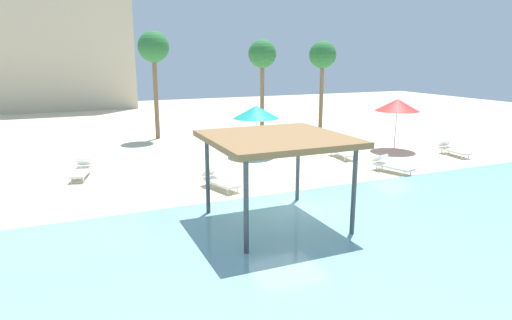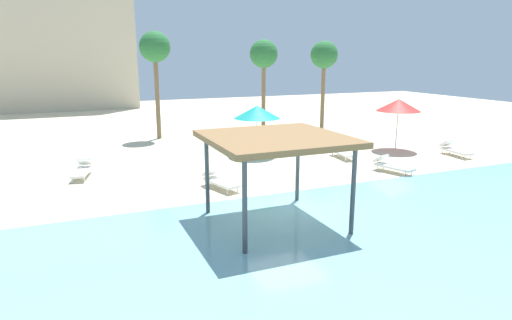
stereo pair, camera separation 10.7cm
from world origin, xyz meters
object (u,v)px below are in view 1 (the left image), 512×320
object	(u,v)px
palm_tree_2	(323,57)
lounge_chair_4	(219,180)
beach_umbrella_teal_2	(256,112)
lounge_chair_0	(453,149)
lounge_chair_5	(341,151)
lounge_chair_1	(81,170)
palm_tree_0	(153,50)
beach_umbrella_red_0	(397,105)
palm_tree_3	(262,56)
shade_pavilion	(277,142)
lounge_chair_3	(390,165)

from	to	relation	value
palm_tree_2	lounge_chair_4	bearing A→B (deg)	-136.10
beach_umbrella_teal_2	palm_tree_2	distance (m)	10.16
lounge_chair_0	lounge_chair_5	size ratio (longest dim) A/B	1.00
lounge_chair_1	palm_tree_0	bearing A→B (deg)	162.12
beach_umbrella_red_0	lounge_chair_0	bearing A→B (deg)	-52.47
palm_tree_3	lounge_chair_1	bearing A→B (deg)	-147.06
beach_umbrella_teal_2	lounge_chair_4	size ratio (longest dim) A/B	1.32
lounge_chair_5	palm_tree_3	xyz separation A→B (m)	(-0.43, 9.07, 4.81)
shade_pavilion	palm_tree_0	size ratio (longest dim) A/B	0.61
beach_umbrella_red_0	palm_tree_2	xyz separation A→B (m)	(-0.05, 7.85, 2.58)
beach_umbrella_red_0	beach_umbrella_teal_2	size ratio (longest dim) A/B	1.08
lounge_chair_0	lounge_chair_3	bearing A→B (deg)	-69.75
lounge_chair_1	shade_pavilion	bearing A→B (deg)	46.74
lounge_chair_5	lounge_chair_0	bearing A→B (deg)	77.42
lounge_chair_5	lounge_chair_1	bearing A→B (deg)	-89.46
lounge_chair_5	palm_tree_3	bearing A→B (deg)	-171.23
beach_umbrella_teal_2	palm_tree_0	world-z (taller)	palm_tree_0
palm_tree_2	lounge_chair_5	bearing A→B (deg)	-114.88
shade_pavilion	palm_tree_2	distance (m)	19.05
lounge_chair_5	palm_tree_0	bearing A→B (deg)	-134.08
shade_pavilion	beach_umbrella_red_0	xyz separation A→B (m)	(11.07, 7.49, -0.12)
beach_umbrella_teal_2	lounge_chair_5	xyz separation A→B (m)	(3.82, -2.28, -1.96)
lounge_chair_3	palm_tree_0	bearing A→B (deg)	-164.47
shade_pavilion	beach_umbrella_red_0	size ratio (longest dim) A/B	1.43
lounge_chair_4	palm_tree_0	distance (m)	12.99
shade_pavilion	lounge_chair_3	world-z (taller)	shade_pavilion
beach_umbrella_teal_2	lounge_chair_1	bearing A→B (deg)	-173.00
lounge_chair_4	lounge_chair_0	bearing A→B (deg)	76.45
palm_tree_0	beach_umbrella_teal_2	bearing A→B (deg)	-60.79
lounge_chair_5	beach_umbrella_teal_2	bearing A→B (deg)	-114.83
lounge_chair_4	palm_tree_0	size ratio (longest dim) A/B	0.30
lounge_chair_3	beach_umbrella_red_0	bearing A→B (deg)	120.42
beach_umbrella_red_0	lounge_chair_0	xyz separation A→B (m)	(1.85, -2.41, -2.18)
lounge_chair_5	beach_umbrella_red_0	bearing A→B (deg)	102.87
palm_tree_0	palm_tree_3	bearing A→B (deg)	-1.04
palm_tree_2	palm_tree_3	bearing A→B (deg)	170.11
palm_tree_2	palm_tree_3	distance (m)	4.36
lounge_chair_3	palm_tree_3	distance (m)	13.37
palm_tree_2	palm_tree_3	world-z (taller)	palm_tree_3
beach_umbrella_red_0	palm_tree_3	size ratio (longest dim) A/B	0.46
shade_pavilion	lounge_chair_5	world-z (taller)	shade_pavilion
shade_pavilion	lounge_chair_1	distance (m)	10.10
lounge_chair_3	palm_tree_3	xyz separation A→B (m)	(-0.83, 12.45, 4.81)
lounge_chair_0	lounge_chair_1	bearing A→B (deg)	-94.52
lounge_chair_5	palm_tree_3	distance (m)	10.27
lounge_chair_4	palm_tree_3	xyz separation A→B (m)	(7.16, 11.77, 4.81)
shade_pavilion	lounge_chair_3	distance (m)	8.70
lounge_chair_3	palm_tree_0	xyz separation A→B (m)	(-8.08, 12.58, 5.20)
beach_umbrella_red_0	palm_tree_3	xyz separation A→B (m)	(-4.34, 8.60, 2.63)
beach_umbrella_red_0	lounge_chair_1	world-z (taller)	beach_umbrella_red_0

